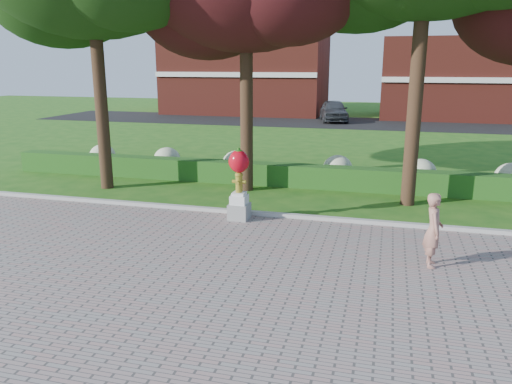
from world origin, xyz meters
TOP-DOWN VIEW (x-y plane):
  - ground at (0.00, 0.00)m, footprint 100.00×100.00m
  - walkway at (0.00, -4.00)m, footprint 40.00×14.00m
  - curb at (0.00, 3.00)m, footprint 40.00×0.18m
  - lawn_hedge at (0.00, 7.00)m, footprint 24.00×0.70m
  - hydrangea_row at (0.57, 8.00)m, footprint 20.10×1.10m
  - street at (0.00, 28.00)m, footprint 50.00×8.00m
  - building_left at (-10.00, 34.00)m, footprint 14.00×8.00m
  - building_right at (8.00, 34.00)m, footprint 12.00×8.00m
  - hydrant_sculpture at (-1.23, 2.50)m, footprint 0.60×0.57m
  - woman at (3.86, 0.31)m, footprint 0.43×0.63m
  - parked_car at (-1.47, 28.83)m, footprint 2.91×5.14m

SIDE VIEW (x-z plane):
  - ground at x=0.00m, z-range 0.00..0.00m
  - street at x=0.00m, z-range 0.00..0.02m
  - walkway at x=0.00m, z-range 0.00..0.04m
  - curb at x=0.00m, z-range 0.00..0.15m
  - lawn_hedge at x=0.00m, z-range 0.00..0.80m
  - hydrangea_row at x=0.57m, z-range 0.06..1.04m
  - parked_car at x=-1.47m, z-range 0.02..1.67m
  - woman at x=3.86m, z-range 0.04..1.70m
  - hydrant_sculpture at x=-1.23m, z-range 0.10..2.17m
  - building_right at x=8.00m, z-range 0.00..6.40m
  - building_left at x=-10.00m, z-range 0.00..7.00m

